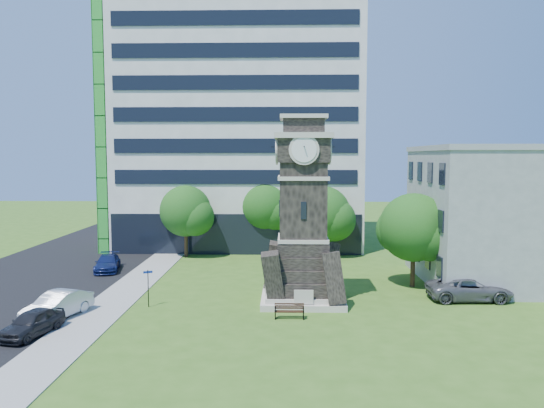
{
  "coord_description": "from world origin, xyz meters",
  "views": [
    {
      "loc": [
        1.88,
        -32.63,
        9.58
      ],
      "look_at": [
        0.85,
        6.62,
        6.05
      ],
      "focal_mm": 35.0,
      "sensor_mm": 36.0,
      "label": 1
    }
  ],
  "objects_px": {
    "car_east_lot": "(469,289)",
    "car_street_south": "(32,323)",
    "car_street_mid": "(57,305)",
    "clock_tower": "(303,222)",
    "car_street_north": "(107,263)",
    "park_bench": "(289,311)",
    "street_sign": "(148,284)"
  },
  "relations": [
    {
      "from": "car_east_lot",
      "to": "car_street_south",
      "type": "bearing_deg",
      "value": 105.22
    },
    {
      "from": "car_street_mid",
      "to": "street_sign",
      "type": "xyz_separation_m",
      "value": [
        4.78,
        2.52,
        0.73
      ]
    },
    {
      "from": "car_street_mid",
      "to": "car_street_north",
      "type": "distance_m",
      "value": 13.14
    },
    {
      "from": "car_street_south",
      "to": "car_street_mid",
      "type": "distance_m",
      "value": 3.01
    },
    {
      "from": "car_east_lot",
      "to": "street_sign",
      "type": "relative_size",
      "value": 2.31
    },
    {
      "from": "car_street_north",
      "to": "park_bench",
      "type": "bearing_deg",
      "value": -52.25
    },
    {
      "from": "car_street_mid",
      "to": "car_street_north",
      "type": "height_order",
      "value": "car_street_mid"
    },
    {
      "from": "car_east_lot",
      "to": "park_bench",
      "type": "height_order",
      "value": "car_east_lot"
    },
    {
      "from": "clock_tower",
      "to": "street_sign",
      "type": "height_order",
      "value": "clock_tower"
    },
    {
      "from": "car_street_north",
      "to": "car_east_lot",
      "type": "bearing_deg",
      "value": -29.39
    },
    {
      "from": "car_street_north",
      "to": "car_street_south",
      "type": "bearing_deg",
      "value": -97.45
    },
    {
      "from": "clock_tower",
      "to": "car_east_lot",
      "type": "xyz_separation_m",
      "value": [
        11.16,
        0.42,
        -4.51
      ]
    },
    {
      "from": "car_street_north",
      "to": "street_sign",
      "type": "distance_m",
      "value": 12.26
    },
    {
      "from": "clock_tower",
      "to": "car_street_north",
      "type": "xyz_separation_m",
      "value": [
        -16.08,
        8.8,
        -4.62
      ]
    },
    {
      "from": "clock_tower",
      "to": "car_street_mid",
      "type": "relative_size",
      "value": 2.58
    },
    {
      "from": "clock_tower",
      "to": "car_east_lot",
      "type": "relative_size",
      "value": 2.2
    },
    {
      "from": "clock_tower",
      "to": "park_bench",
      "type": "xyz_separation_m",
      "value": [
        -0.9,
        -3.93,
        -4.8
      ]
    },
    {
      "from": "park_bench",
      "to": "car_street_mid",
      "type": "bearing_deg",
      "value": -179.22
    },
    {
      "from": "car_street_south",
      "to": "park_bench",
      "type": "distance_m",
      "value": 14.22
    },
    {
      "from": "car_street_north",
      "to": "park_bench",
      "type": "height_order",
      "value": "car_street_north"
    },
    {
      "from": "car_street_south",
      "to": "car_street_mid",
      "type": "relative_size",
      "value": 0.86
    },
    {
      "from": "street_sign",
      "to": "car_street_north",
      "type": "bearing_deg",
      "value": 97.45
    },
    {
      "from": "clock_tower",
      "to": "car_street_north",
      "type": "relative_size",
      "value": 2.68
    },
    {
      "from": "park_bench",
      "to": "car_street_south",
      "type": "bearing_deg",
      "value": -167.03
    },
    {
      "from": "clock_tower",
      "to": "car_street_mid",
      "type": "bearing_deg",
      "value": -163.79
    },
    {
      "from": "car_street_mid",
      "to": "car_east_lot",
      "type": "distance_m",
      "value": 26.23
    },
    {
      "from": "car_street_south",
      "to": "car_east_lot",
      "type": "distance_m",
      "value": 26.99
    },
    {
      "from": "car_street_south",
      "to": "car_street_north",
      "type": "height_order",
      "value": "car_street_south"
    },
    {
      "from": "car_street_north",
      "to": "park_bench",
      "type": "relative_size",
      "value": 2.59
    },
    {
      "from": "car_street_mid",
      "to": "car_east_lot",
      "type": "xyz_separation_m",
      "value": [
        25.81,
        4.68,
        -0.01
      ]
    },
    {
      "from": "park_bench",
      "to": "street_sign",
      "type": "distance_m",
      "value": 9.3
    },
    {
      "from": "car_street_south",
      "to": "car_street_north",
      "type": "xyz_separation_m",
      "value": [
        -1.36,
        16.06,
        -0.03
      ]
    }
  ]
}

